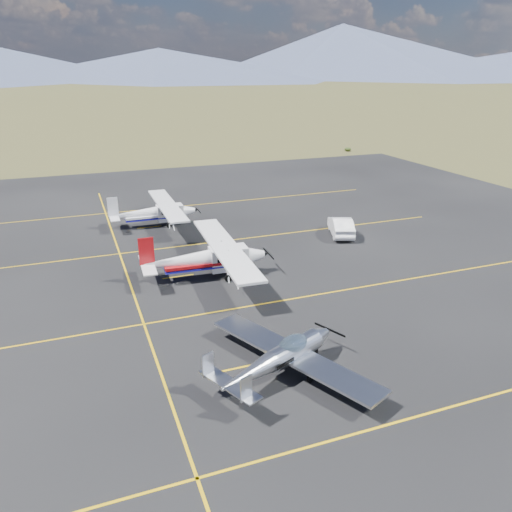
{
  "coord_description": "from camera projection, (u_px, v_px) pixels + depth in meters",
  "views": [
    {
      "loc": [
        -8.62,
        -21.35,
        12.53
      ],
      "look_at": [
        1.44,
        5.28,
        1.6
      ],
      "focal_mm": 35.0,
      "sensor_mm": 36.0,
      "label": 1
    }
  ],
  "objects": [
    {
      "name": "ground",
      "position": [
        266.0,
        322.0,
        25.99
      ],
      "size": [
        1600.0,
        1600.0,
        0.0
      ],
      "primitive_type": "plane",
      "color": "#383D1C",
      "rests_on": "ground"
    },
    {
      "name": "aircraft_plain",
      "position": [
        155.0,
        212.0,
        41.1
      ],
      "size": [
        6.35,
        10.6,
        2.69
      ],
      "rotation": [
        0.0,
        0.0,
        -0.01
      ],
      "color": "white",
      "rests_on": "apron"
    },
    {
      "name": "aircraft_low_wing",
      "position": [
        282.0,
        356.0,
        21.21
      ],
      "size": [
        6.76,
        8.78,
        1.96
      ],
      "rotation": [
        0.0,
        0.0,
        0.42
      ],
      "color": "#BBBDC2",
      "rests_on": "apron"
    },
    {
      "name": "sedan",
      "position": [
        341.0,
        226.0,
        39.04
      ],
      "size": [
        2.96,
        4.64,
        1.44
      ],
      "primitive_type": "imported",
      "rotation": [
        0.0,
        0.0,
        2.79
      ],
      "color": "white",
      "rests_on": "apron"
    },
    {
      "name": "aircraft_cessna",
      "position": [
        207.0,
        258.0,
        31.0
      ],
      "size": [
        7.1,
        11.84,
        3.0
      ],
      "rotation": [
        0.0,
        0.0,
        -0.05
      ],
      "color": "white",
      "rests_on": "apron"
    },
    {
      "name": "apron",
      "position": [
        226.0,
        273.0,
        32.1
      ],
      "size": [
        72.0,
        72.0,
        0.02
      ],
      "primitive_type": "cube",
      "color": "black",
      "rests_on": "ground"
    }
  ]
}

